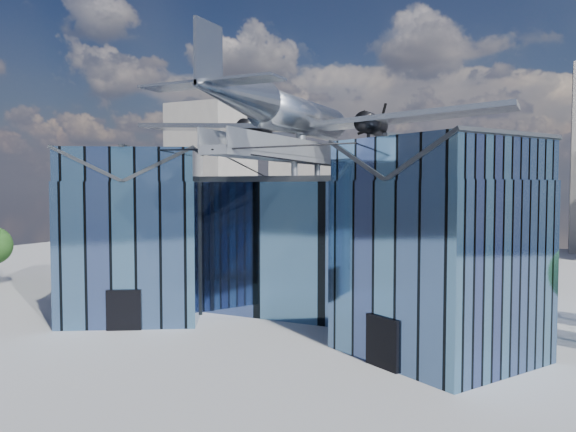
% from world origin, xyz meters
% --- Properties ---
extents(ground_plane, '(120.00, 120.00, 0.00)m').
position_xyz_m(ground_plane, '(0.00, 0.00, 0.00)').
color(ground_plane, '#939397').
extents(museum, '(32.88, 24.50, 17.60)m').
position_xyz_m(museum, '(0.00, 5.82, 5.54)').
color(museum, '#4B6D99').
rests_on(museum, ground).
extents(bg_towers, '(77.00, 24.50, 26.00)m').
position_xyz_m(bg_towers, '(1.45, 50.49, 10.01)').
color(bg_towers, gray).
rests_on(bg_towers, ground).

